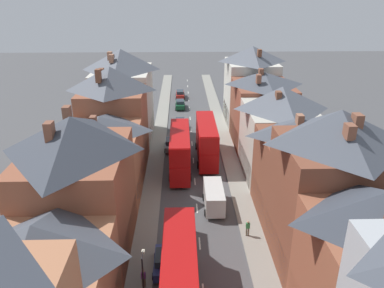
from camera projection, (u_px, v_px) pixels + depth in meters
The scene contains 17 objects.
pavement_left at pixel (157, 155), 52.87m from camera, with size 2.20×104.00×0.14m, color gray.
pavement_right at pixel (229, 154), 53.14m from camera, with size 2.20×104.00×0.14m, color gray.
centre_line_dashes at pixel (193, 160), 51.18m from camera, with size 0.14×97.80×0.01m.
terrace_row_left at pixel (84, 182), 32.97m from camera, with size 8.00×63.52×13.83m.
terrace_row_right at pixel (306, 169), 35.39m from camera, with size 8.00×70.26×14.21m.
double_decker_bus_lead at pixel (180, 150), 47.42m from camera, with size 2.74×10.80×5.30m.
double_decker_bus_mid_street at pixel (180, 276), 26.69m from camera, with size 2.74×10.80×5.30m.
double_decker_bus_far_approaching at pixel (206, 140), 50.64m from camera, with size 2.74×10.80×5.30m.
car_near_blue at pixel (164, 261), 31.07m from camera, with size 1.90×3.90×1.67m.
car_parked_left_a at pixel (180, 104), 73.05m from camera, with size 1.90×4.35×1.71m.
car_parked_right_a at pixel (180, 123), 62.95m from camera, with size 1.90×4.18×1.61m.
car_mid_black at pixel (171, 144), 54.37m from camera, with size 1.90×4.22×1.68m.
car_parked_left_b at pixel (180, 94), 79.86m from camera, with size 1.90×4.58×1.69m.
delivery_van at pixel (214, 197), 39.76m from camera, with size 2.20×5.20×2.41m.
pedestrian_mid_left at pixel (143, 278), 29.06m from camera, with size 0.36×0.22×1.61m.
pedestrian_mid_right at pixel (248, 227), 35.13m from camera, with size 0.36×0.22×1.61m.
street_lamp at pixel (144, 284), 25.44m from camera, with size 0.20×1.12×5.50m.
Camera 1 is at (-1.54, -10.32, 21.84)m, focal length 35.00 mm.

